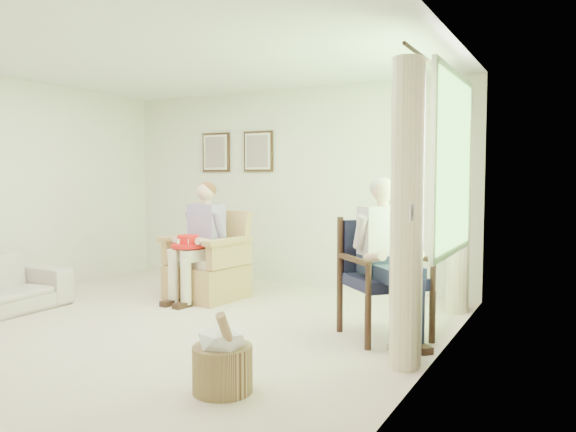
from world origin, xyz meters
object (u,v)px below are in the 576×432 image
at_px(wicker_armchair, 209,271).
at_px(hatbox, 223,358).
at_px(person_wicker, 201,233).
at_px(person_dark, 382,246).
at_px(red_hat, 188,243).
at_px(wood_armchair, 388,273).

distance_m(wicker_armchair, hatbox, 2.96).
relative_size(wicker_armchair, person_wicker, 0.76).
height_order(person_dark, red_hat, person_dark).
bearing_deg(wood_armchair, person_wicker, 124.65).
distance_m(wood_armchair, person_dark, 0.31).
distance_m(wicker_armchair, red_hat, 0.50).
bearing_deg(hatbox, red_hat, 132.54).
relative_size(wicker_armchair, hatbox, 1.74).
distance_m(wicker_armchair, person_wicker, 0.48).
xyz_separation_m(wicker_armchair, red_hat, (-0.03, -0.34, 0.36)).
bearing_deg(hatbox, wicker_armchair, 127.60).
bearing_deg(person_wicker, person_dark, -5.67).
distance_m(person_wicker, hatbox, 2.90).
relative_size(red_hat, hatbox, 0.64).
bearing_deg(wood_armchair, red_hat, 129.61).
xyz_separation_m(wicker_armchair, hatbox, (1.80, -2.34, -0.10)).
distance_m(person_wicker, red_hat, 0.23).
height_order(person_wicker, red_hat, person_wicker).
height_order(person_wicker, hatbox, person_wicker).
bearing_deg(person_dark, wood_armchair, 43.57).
distance_m(wicker_armchair, wood_armchair, 2.42).
relative_size(wood_armchair, person_dark, 0.74).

